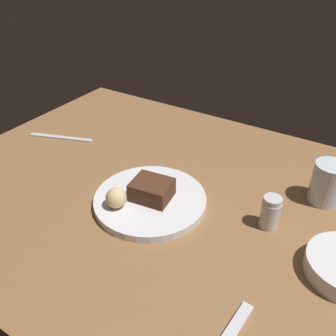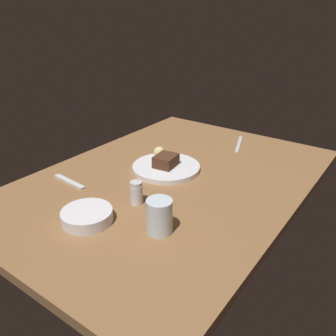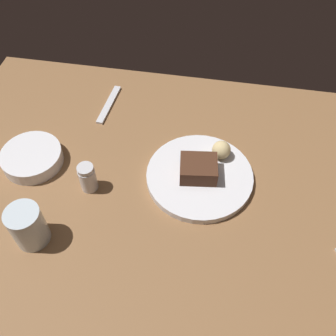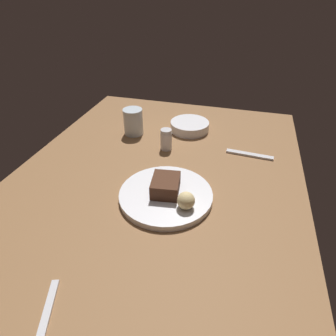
% 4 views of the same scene
% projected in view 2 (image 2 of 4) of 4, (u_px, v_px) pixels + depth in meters
% --- Properties ---
extents(dining_table, '(1.20, 0.84, 0.03)m').
position_uv_depth(dining_table, '(171.00, 182.00, 1.23)').
color(dining_table, brown).
rests_on(dining_table, ground).
extents(dessert_plate, '(0.25, 0.25, 0.02)m').
position_uv_depth(dessert_plate, '(166.00, 168.00, 1.28)').
color(dessert_plate, silver).
rests_on(dessert_plate, dining_table).
extents(chocolate_cake_slice, '(0.09, 0.08, 0.04)m').
position_uv_depth(chocolate_cake_slice, '(166.00, 161.00, 1.27)').
color(chocolate_cake_slice, '#472819').
rests_on(chocolate_cake_slice, dessert_plate).
extents(bread_roll, '(0.04, 0.04, 0.04)m').
position_uv_depth(bread_roll, '(159.00, 152.00, 1.33)').
color(bread_roll, '#DBC184').
rests_on(bread_roll, dessert_plate).
extents(salt_shaker, '(0.04, 0.04, 0.07)m').
position_uv_depth(salt_shaker, '(136.00, 193.00, 1.06)').
color(salt_shaker, silver).
rests_on(salt_shaker, dining_table).
extents(water_glass, '(0.07, 0.07, 0.09)m').
position_uv_depth(water_glass, '(159.00, 216.00, 0.92)').
color(water_glass, silver).
rests_on(water_glass, dining_table).
extents(side_bowl, '(0.14, 0.14, 0.03)m').
position_uv_depth(side_bowl, '(87.00, 216.00, 0.98)').
color(side_bowl, silver).
rests_on(side_bowl, dining_table).
extents(dessert_spoon, '(0.03, 0.15, 0.01)m').
position_uv_depth(dessert_spoon, '(69.00, 182.00, 1.19)').
color(dessert_spoon, silver).
rests_on(dessert_spoon, dining_table).
extents(butter_knife, '(0.18, 0.08, 0.01)m').
position_uv_depth(butter_knife, '(239.00, 144.00, 1.51)').
color(butter_knife, silver).
rests_on(butter_knife, dining_table).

